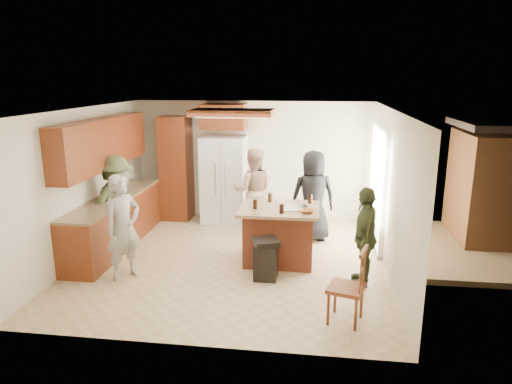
# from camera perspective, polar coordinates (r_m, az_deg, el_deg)

# --- Properties ---
(room_shell) EXTENTS (8.00, 5.20, 5.00)m
(room_shell) POSITION_cam_1_polar(r_m,az_deg,el_deg) (9.40, 26.23, -0.32)
(room_shell) COLOR tan
(room_shell) RESTS_ON ground
(person_front_left) EXTENTS (0.68, 0.73, 1.61)m
(person_front_left) POSITION_cam_1_polar(r_m,az_deg,el_deg) (7.10, -16.26, -4.29)
(person_front_left) COLOR gray
(person_front_left) RESTS_ON ground
(person_behind_left) EXTENTS (0.86, 0.60, 1.66)m
(person_behind_left) POSITION_cam_1_polar(r_m,az_deg,el_deg) (8.90, -0.35, 0.19)
(person_behind_left) COLOR tan
(person_behind_left) RESTS_ON ground
(person_behind_right) EXTENTS (0.94, 0.74, 1.70)m
(person_behind_right) POSITION_cam_1_polar(r_m,az_deg,el_deg) (8.46, 7.13, -0.51)
(person_behind_right) COLOR black
(person_behind_right) RESTS_ON ground
(person_side_right) EXTENTS (0.57, 0.92, 1.48)m
(person_side_right) POSITION_cam_1_polar(r_m,az_deg,el_deg) (6.84, 13.48, -5.41)
(person_side_right) COLOR #364025
(person_side_right) RESTS_ON ground
(person_counter) EXTENTS (0.74, 1.18, 1.69)m
(person_counter) POSITION_cam_1_polar(r_m,az_deg,el_deg) (8.31, -17.03, -1.38)
(person_counter) COLOR #384025
(person_counter) RESTS_ON ground
(left_cabinetry) EXTENTS (0.64, 3.00, 2.30)m
(left_cabinetry) POSITION_cam_1_polar(r_m,az_deg,el_deg) (8.46, -17.68, -0.36)
(left_cabinetry) COLOR maroon
(left_cabinetry) RESTS_ON ground
(back_wall_units) EXTENTS (1.80, 0.60, 2.45)m
(back_wall_units) POSITION_cam_1_polar(r_m,az_deg,el_deg) (9.71, -8.49, 4.54)
(back_wall_units) COLOR maroon
(back_wall_units) RESTS_ON ground
(refrigerator) EXTENTS (0.90, 0.76, 1.80)m
(refrigerator) POSITION_cam_1_polar(r_m,az_deg,el_deg) (9.54, -3.99, 1.55)
(refrigerator) COLOR white
(refrigerator) RESTS_ON ground
(kitchen_island) EXTENTS (1.28, 1.03, 0.93)m
(kitchen_island) POSITION_cam_1_polar(r_m,az_deg,el_deg) (7.55, 2.92, -5.26)
(kitchen_island) COLOR #994027
(kitchen_island) RESTS_ON ground
(island_items) EXTENTS (0.99, 0.74, 0.15)m
(island_items) POSITION_cam_1_polar(r_m,az_deg,el_deg) (7.31, 4.63, -1.88)
(island_items) COLOR silver
(island_items) RESTS_ON kitchen_island
(trash_bin) EXTENTS (0.46, 0.46, 0.63)m
(trash_bin) POSITION_cam_1_polar(r_m,az_deg,el_deg) (6.96, 1.23, -8.34)
(trash_bin) COLOR black
(trash_bin) RESTS_ON ground
(spindle_chair) EXTENTS (0.52, 0.52, 0.99)m
(spindle_chair) POSITION_cam_1_polar(r_m,az_deg,el_deg) (5.87, 11.38, -11.72)
(spindle_chair) COLOR maroon
(spindle_chair) RESTS_ON ground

